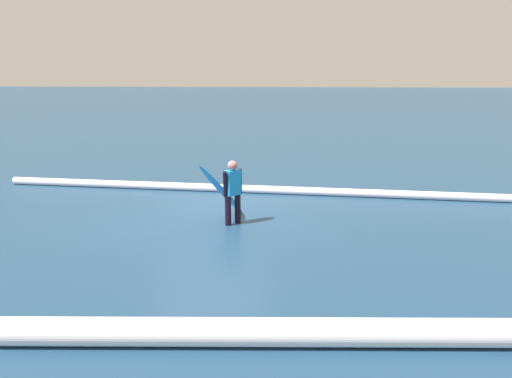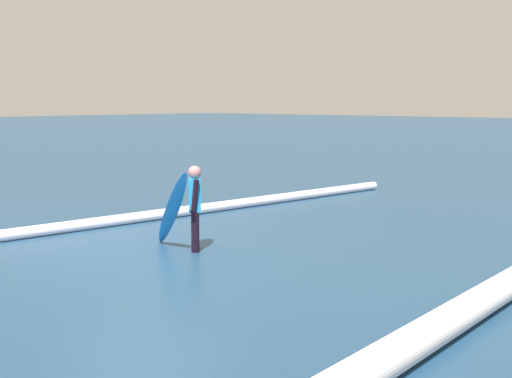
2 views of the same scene
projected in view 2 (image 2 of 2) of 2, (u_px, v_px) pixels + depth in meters
The scene contains 4 objects.
ground_plane at pixel (145, 252), 12.17m from camera, with size 189.25×189.25×0.00m, color navy.
surfer at pixel (195, 203), 12.20m from camera, with size 0.39×0.47×1.46m.
surfboard at pixel (172, 210), 12.18m from camera, with size 0.98×1.61×1.45m.
wave_crest_foreground at pixel (134, 218), 15.02m from camera, with size 0.22×0.22×16.57m, color white.
Camera 2 is at (7.67, 9.36, 2.57)m, focal length 50.19 mm.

